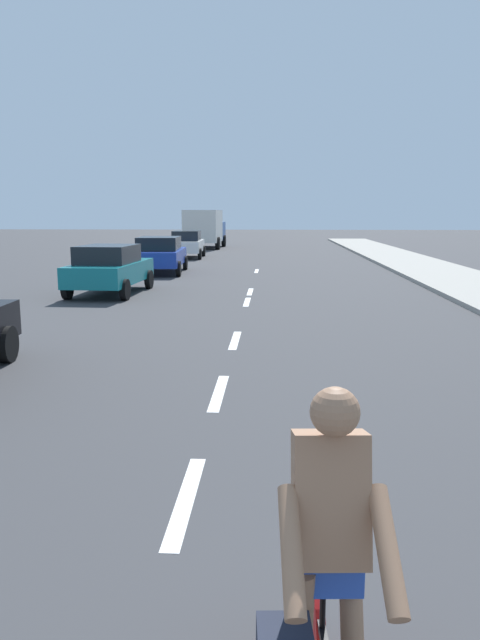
{
  "coord_description": "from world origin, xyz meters",
  "views": [
    {
      "loc": [
        0.78,
        1.94,
        2.56
      ],
      "look_at": [
        0.32,
        10.18,
        1.1
      ],
      "focal_mm": 33.94,
      "sensor_mm": 36.0,
      "label": 1
    }
  ],
  "objects_px": {
    "cyclist": "(321,603)",
    "parked_car_blue": "(160,254)",
    "parked_car_white": "(187,243)",
    "delivery_truck": "(205,228)",
    "parked_car_teal": "(110,268)"
  },
  "relations": [
    {
      "from": "cyclist",
      "to": "parked_car_blue",
      "type": "relative_size",
      "value": 0.39
    },
    {
      "from": "parked_car_blue",
      "to": "cyclist",
      "type": "bearing_deg",
      "value": -80.76
    },
    {
      "from": "parked_car_teal",
      "to": "cyclist",
      "type": "bearing_deg",
      "value": -69.21
    },
    {
      "from": "parked_car_blue",
      "to": "delivery_truck",
      "type": "bearing_deg",
      "value": 87.59
    },
    {
      "from": "parked_car_white",
      "to": "delivery_truck",
      "type": "xyz_separation_m",
      "value": [
        -0.13,
        10.14,
        0.67
      ]
    },
    {
      "from": "cyclist",
      "to": "parked_car_teal",
      "type": "height_order",
      "value": "cyclist"
    },
    {
      "from": "parked_car_blue",
      "to": "delivery_truck",
      "type": "height_order",
      "value": "delivery_truck"
    },
    {
      "from": "parked_car_white",
      "to": "delivery_truck",
      "type": "bearing_deg",
      "value": 88.7
    },
    {
      "from": "parked_car_blue",
      "to": "delivery_truck",
      "type": "relative_size",
      "value": 0.73
    },
    {
      "from": "parked_car_teal",
      "to": "delivery_truck",
      "type": "height_order",
      "value": "delivery_truck"
    },
    {
      "from": "cyclist",
      "to": "parked_car_blue",
      "type": "distance_m",
      "value": 24.16
    },
    {
      "from": "parked_car_blue",
      "to": "delivery_truck",
      "type": "xyz_separation_m",
      "value": [
        -0.24,
        19.28,
        0.66
      ]
    },
    {
      "from": "parked_car_teal",
      "to": "parked_car_white",
      "type": "xyz_separation_m",
      "value": [
        0.18,
        16.14,
        -0.0
      ]
    },
    {
      "from": "delivery_truck",
      "to": "parked_car_teal",
      "type": "bearing_deg",
      "value": -88.44
    },
    {
      "from": "parked_car_blue",
      "to": "delivery_truck",
      "type": "distance_m",
      "value": 19.3
    }
  ]
}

